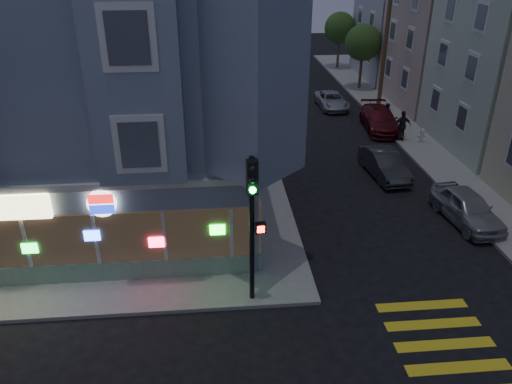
{
  "coord_description": "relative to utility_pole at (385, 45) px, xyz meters",
  "views": [
    {
      "loc": [
        -0.51,
        -11.57,
        11.35
      ],
      "look_at": [
        1.12,
        6.4,
        2.32
      ],
      "focal_mm": 35.0,
      "sensor_mm": 36.0,
      "label": 1
    }
  ],
  "objects": [
    {
      "name": "parked_car_b",
      "position": [
        -3.4,
        -11.64,
        -4.1
      ],
      "size": [
        1.83,
        4.35,
        1.4
      ],
      "primitive_type": "imported",
      "rotation": [
        0.0,
        0.0,
        0.08
      ],
      "color": "#35393A",
      "rests_on": "ground"
    },
    {
      "name": "ground",
      "position": [
        -12.0,
        -24.0,
        -4.8
      ],
      "size": [
        120.0,
        120.0,
        0.0
      ],
      "primitive_type": "plane",
      "color": "black",
      "rests_on": "ground"
    },
    {
      "name": "row_house_c",
      "position": [
        7.5,
        1.0,
        -0.15
      ],
      "size": [
        12.0,
        8.6,
        9.0
      ],
      "primitive_type": "cube",
      "color": "tan",
      "rests_on": "sidewalk_ne"
    },
    {
      "name": "pedestrian_a",
      "position": [
        -0.7,
        -3.76,
        -3.89
      ],
      "size": [
        0.83,
        0.7,
        1.51
      ],
      "primitive_type": "imported",
      "rotation": [
        0.0,
        0.0,
        3.33
      ],
      "color": "#222227",
      "rests_on": "sidewalk_ne"
    },
    {
      "name": "fire_hydrant",
      "position": [
        0.47,
        -7.21,
        -4.18
      ],
      "size": [
        0.51,
        0.3,
        0.89
      ],
      "color": "silver",
      "rests_on": "sidewalk_ne"
    },
    {
      "name": "parked_car_d",
      "position": [
        -3.4,
        0.89,
        -4.2
      ],
      "size": [
        2.09,
        4.32,
        1.19
      ],
      "primitive_type": "imported",
      "rotation": [
        0.0,
        0.0,
        0.03
      ],
      "color": "#ABB1B6",
      "rests_on": "ground"
    },
    {
      "name": "parked_car_c",
      "position": [
        -1.3,
        -4.31,
        -4.06
      ],
      "size": [
        2.49,
        5.22,
        1.47
      ],
      "primitive_type": "imported",
      "rotation": [
        0.0,
        0.0,
        -0.09
      ],
      "color": "maroon",
      "rests_on": "ground"
    },
    {
      "name": "pedestrian_b",
      "position": [
        -0.7,
        -6.79,
        -3.69
      ],
      "size": [
        1.13,
        0.48,
        1.92
      ],
      "primitive_type": "imported",
      "rotation": [
        0.0,
        0.0,
        3.16
      ],
      "color": "#25232B",
      "rests_on": "sidewalk_ne"
    },
    {
      "name": "sidewalk_nw",
      "position": [
        -25.5,
        -1.0,
        -4.72
      ],
      "size": [
        33.0,
        42.0,
        0.15
      ],
      "primitive_type": "cube",
      "color": "gray",
      "rests_on": "ground"
    },
    {
      "name": "row_house_d",
      "position": [
        7.5,
        10.0,
        0.6
      ],
      "size": [
        12.0,
        8.6,
        10.5
      ],
      "primitive_type": "cube",
      "color": "#ADAABB",
      "rests_on": "sidewalk_ne"
    },
    {
      "name": "street_tree_near",
      "position": [
        0.2,
        6.0,
        -0.86
      ],
      "size": [
        3.0,
        3.0,
        5.3
      ],
      "color": "#4C3826",
      "rests_on": "sidewalk_ne"
    },
    {
      "name": "utility_pole",
      "position": [
        0.0,
        0.0,
        0.0
      ],
      "size": [
        2.2,
        0.3,
        9.0
      ],
      "color": "#4C3826",
      "rests_on": "sidewalk_ne"
    },
    {
      "name": "street_tree_far",
      "position": [
        0.2,
        14.0,
        -0.86
      ],
      "size": [
        3.0,
        3.0,
        5.3
      ],
      "color": "#4C3826",
      "rests_on": "sidewalk_ne"
    },
    {
      "name": "corner_building",
      "position": [
        -18.0,
        -13.02,
        1.02
      ],
      "size": [
        14.6,
        14.6,
        11.4
      ],
      "color": "slate",
      "rests_on": "sidewalk_nw"
    },
    {
      "name": "traffic_signal",
      "position": [
        -11.36,
        -21.68,
        -1.01
      ],
      "size": [
        0.64,
        0.6,
        5.38
      ],
      "rotation": [
        0.0,
        0.0,
        0.09
      ],
      "color": "black",
      "rests_on": "sidewalk_nw"
    },
    {
      "name": "parked_car_a",
      "position": [
        -1.3,
        -16.84,
        -4.07
      ],
      "size": [
        2.14,
        4.43,
        1.46
      ],
      "primitive_type": "imported",
      "rotation": [
        0.0,
        0.0,
        0.1
      ],
      "color": "#A6A9AE",
      "rests_on": "ground"
    }
  ]
}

